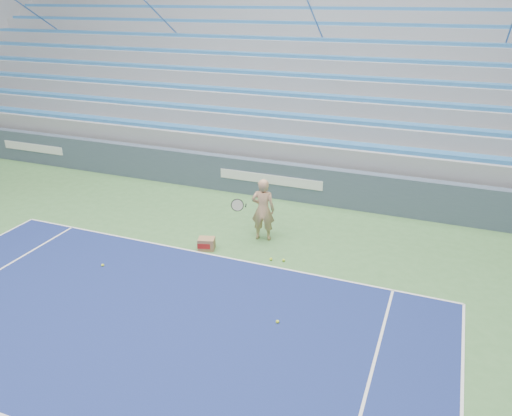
{
  "coord_description": "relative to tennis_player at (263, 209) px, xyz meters",
  "views": [
    {
      "loc": [
        4.71,
        2.68,
        5.63
      ],
      "look_at": [
        0.88,
        12.38,
        1.15
      ],
      "focal_mm": 35.0,
      "sensor_mm": 36.0,
      "label": 1
    }
  ],
  "objects": [
    {
      "name": "bleachers",
      "position": [
        -0.76,
        8.48,
        1.56
      ],
      "size": [
        31.0,
        9.15,
        7.3
      ],
      "color": "gray",
      "rests_on": "ground"
    },
    {
      "name": "sponsor_barrier",
      "position": [
        -0.76,
        2.76,
        -0.25
      ],
      "size": [
        30.0,
        0.32,
        1.1
      ],
      "color": "#404F61",
      "rests_on": "ground"
    },
    {
      "name": "ball_box",
      "position": [
        -1.05,
        -1.02,
        -0.65
      ],
      "size": [
        0.45,
        0.39,
        0.29
      ],
      "color": "#957148",
      "rests_on": "ground"
    },
    {
      "name": "tennis_ball_0",
      "position": [
        -2.85,
        -2.62,
        -0.76
      ],
      "size": [
        0.07,
        0.07,
        0.07
      ],
      "primitive_type": "sphere",
      "color": "#CEE72F",
      "rests_on": "ground"
    },
    {
      "name": "tennis_ball_3",
      "position": [
        0.57,
        -0.96,
        -0.76
      ],
      "size": [
        0.07,
        0.07,
        0.07
      ],
      "primitive_type": "sphere",
      "color": "#CEE72F",
      "rests_on": "ground"
    },
    {
      "name": "tennis_player",
      "position": [
        0.0,
        0.0,
        0.0
      ],
      "size": [
        0.92,
        0.85,
        1.59
      ],
      "color": "tan",
      "rests_on": "ground"
    },
    {
      "name": "tennis_ball_1",
      "position": [
        1.5,
        -3.16,
        -0.76
      ],
      "size": [
        0.07,
        0.07,
        0.07
      ],
      "primitive_type": "sphere",
      "color": "#CEE72F",
      "rests_on": "ground"
    },
    {
      "name": "tennis_ball_2",
      "position": [
        0.86,
        -0.91,
        -0.76
      ],
      "size": [
        0.07,
        0.07,
        0.07
      ],
      "primitive_type": "sphere",
      "color": "#CEE72F",
      "rests_on": "ground"
    }
  ]
}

